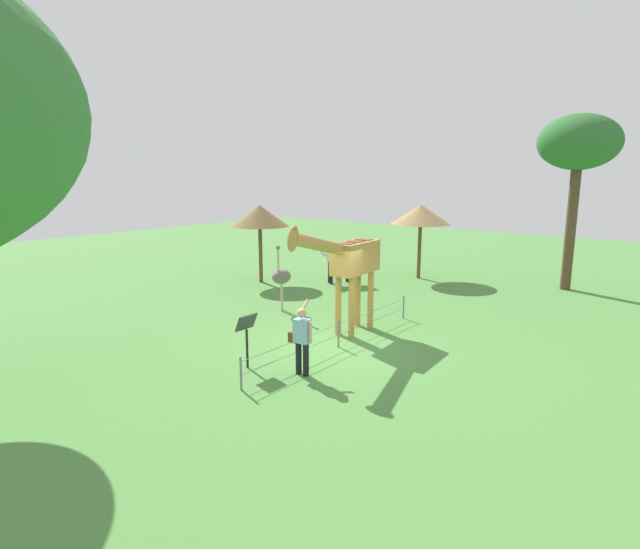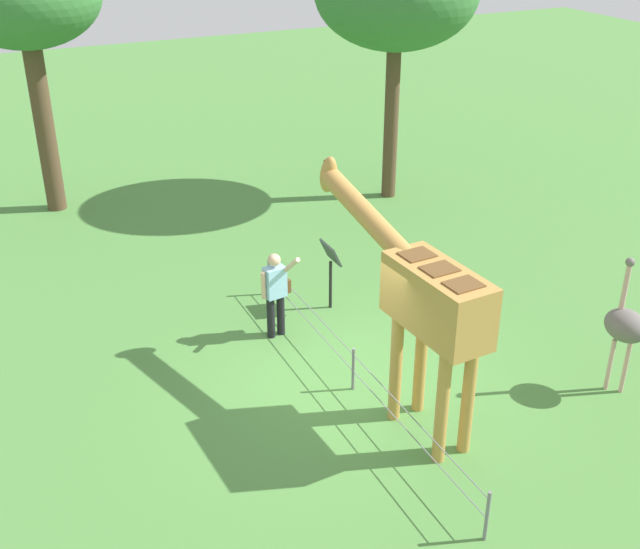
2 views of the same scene
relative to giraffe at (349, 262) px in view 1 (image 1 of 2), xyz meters
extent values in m
plane|color=#4C843D|center=(1.08, 0.39, -2.13)|extent=(60.00, 60.00, 0.00)
cylinder|color=#BC8942|center=(0.18, 0.23, -1.25)|extent=(0.18, 0.18, 1.76)
cylinder|color=#BC8942|center=(0.21, -0.21, -1.25)|extent=(0.18, 0.18, 1.76)
cylinder|color=#BC8942|center=(-0.92, 0.16, -1.25)|extent=(0.18, 0.18, 1.76)
cylinder|color=#BC8942|center=(-0.89, -0.28, -1.25)|extent=(0.18, 0.18, 1.76)
cube|color=#BC8942|center=(-0.36, -0.02, 0.08)|extent=(1.74, 0.82, 0.90)
cube|color=brown|center=(0.14, 0.01, 0.54)|extent=(0.39, 0.46, 0.02)
cube|color=brown|center=(-0.36, -0.02, 0.54)|extent=(0.39, 0.46, 0.02)
cube|color=brown|center=(-0.85, -0.06, 0.54)|extent=(0.39, 0.46, 0.02)
cylinder|color=#BC8942|center=(1.40, 0.10, 0.63)|extent=(2.42, 0.49, 0.88)
ellipsoid|color=#BC8942|center=(2.56, 0.18, 0.92)|extent=(0.44, 0.29, 0.69)
cylinder|color=brown|center=(2.56, 0.24, 1.10)|extent=(0.05, 0.05, 0.14)
cylinder|color=brown|center=(2.56, 0.12, 1.10)|extent=(0.05, 0.05, 0.14)
cylinder|color=black|center=(3.13, 0.82, -1.74)|extent=(0.14, 0.14, 0.78)
cylinder|color=black|center=(3.10, 1.02, -1.74)|extent=(0.14, 0.14, 0.78)
cube|color=#8CBFE0|center=(3.12, 0.92, -1.08)|extent=(0.29, 0.39, 0.55)
sphere|color=#D8AD8C|center=(3.12, 0.92, -0.66)|extent=(0.22, 0.22, 0.22)
cylinder|color=#D8AD8C|center=(2.83, 0.72, -0.67)|extent=(0.47, 0.14, 0.42)
cylinder|color=#D8AD8C|center=(3.09, 1.14, -1.08)|extent=(0.08, 0.08, 0.50)
cube|color=brown|center=(3.20, 0.71, -1.25)|extent=(0.15, 0.21, 0.24)
cylinder|color=black|center=(-5.07, -4.47, -1.66)|extent=(0.12, 0.12, 0.95)
cylinder|color=black|center=(-5.25, -4.71, -1.66)|extent=(0.12, 0.12, 0.95)
cylinder|color=black|center=(-5.73, -4.01, -1.66)|extent=(0.12, 0.12, 0.95)
cylinder|color=black|center=(-5.90, -4.25, -1.66)|extent=(0.12, 0.12, 0.95)
cube|color=silver|center=(-5.91, -4.06, -0.88)|extent=(0.39, 0.46, 0.60)
cube|color=black|center=(-5.77, -4.16, -0.88)|extent=(0.39, 0.46, 0.60)
cube|color=silver|center=(-5.63, -4.26, -0.88)|extent=(0.39, 0.46, 0.60)
cube|color=black|center=(-5.49, -4.36, -0.88)|extent=(0.39, 0.46, 0.60)
cube|color=silver|center=(-5.35, -4.46, -0.88)|extent=(0.39, 0.46, 0.60)
cube|color=black|center=(-5.21, -4.56, -0.88)|extent=(0.39, 0.46, 0.60)
cube|color=silver|center=(-5.07, -4.66, -0.88)|extent=(0.39, 0.46, 0.60)
cylinder|color=silver|center=(-4.87, -4.79, -0.73)|extent=(0.48, 0.42, 0.47)
ellipsoid|color=black|center=(-4.67, -4.94, -0.58)|extent=(0.43, 0.38, 0.22)
cylinder|color=#CC9E93|center=(-0.62, -3.17, -1.68)|extent=(0.07, 0.07, 0.90)
cylinder|color=#CC9E93|center=(-0.78, -3.33, -1.68)|extent=(0.07, 0.07, 0.90)
ellipsoid|color=#66605B|center=(-0.70, -3.25, -0.95)|extent=(0.70, 0.56, 0.49)
cylinder|color=#CC9E93|center=(-0.55, -3.25, -0.40)|extent=(0.08, 0.08, 0.80)
sphere|color=#66605B|center=(-0.55, -3.25, 0.05)|extent=(0.14, 0.14, 0.14)
cylinder|color=brown|center=(-8.53, -2.22, -0.93)|extent=(0.16, 0.16, 2.41)
cone|color=#997A4C|center=(-8.53, -2.22, 0.70)|extent=(2.60, 2.60, 0.84)
cylinder|color=brown|center=(-3.55, -7.10, -0.93)|extent=(0.16, 0.16, 2.40)
cone|color=brown|center=(-3.55, -7.10, 0.71)|extent=(2.46, 2.46, 0.89)
cylinder|color=brown|center=(-10.19, 3.47, 0.29)|extent=(0.39, 0.39, 4.85)
ellipsoid|color=#2D662D|center=(-10.19, 3.47, 3.63)|extent=(3.02, 3.02, 2.11)
cylinder|color=black|center=(3.61, -0.38, -1.66)|extent=(0.06, 0.06, 0.95)
cube|color=#333D38|center=(3.61, -0.38, -1.00)|extent=(0.56, 0.21, 0.38)
cylinder|color=slate|center=(-2.42, 0.45, -1.76)|extent=(0.05, 0.05, 0.75)
cylinder|color=slate|center=(1.08, 0.45, -1.76)|extent=(0.05, 0.05, 0.75)
cylinder|color=slate|center=(4.58, 0.45, -1.76)|extent=(0.05, 0.05, 0.75)
cube|color=slate|center=(1.08, 0.45, -1.50)|extent=(7.00, 0.01, 0.01)
cube|color=slate|center=(1.08, 0.45, -1.80)|extent=(7.00, 0.01, 0.01)
camera|label=1|loc=(11.43, 8.06, 2.41)|focal=28.25mm
camera|label=2|loc=(-8.05, 5.33, 5.15)|focal=44.47mm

